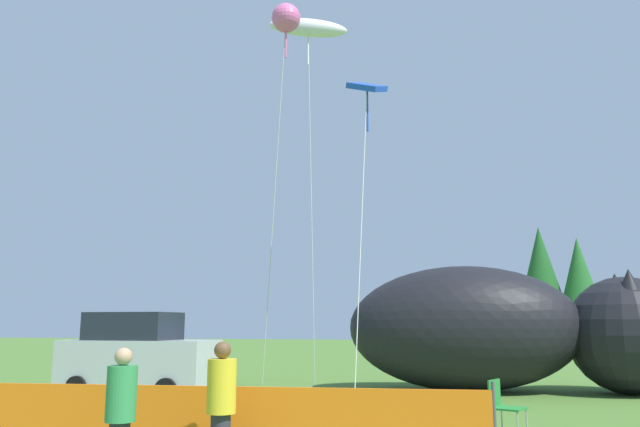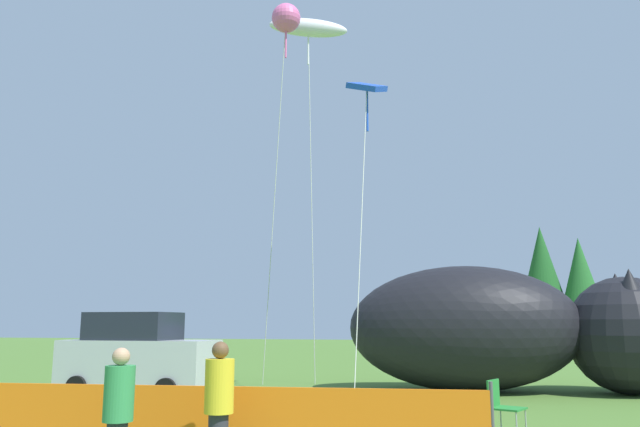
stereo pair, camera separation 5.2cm
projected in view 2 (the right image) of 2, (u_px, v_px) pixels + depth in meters
ground_plane at (259, 427)px, 11.44m from camera, size 120.00×120.00×0.00m
parked_car at (138, 355)px, 16.40m from camera, size 4.07×1.87×2.16m
folding_chair at (502, 403)px, 10.52m from camera, size 0.67×0.67×0.93m
inflatable_cat at (504, 333)px, 17.37m from camera, size 9.19×3.90×3.49m
spectator_in_blue_shirt at (118, 411)px, 7.23m from camera, size 0.35×0.35×1.60m
spectator_in_white_shirt at (219, 404)px, 7.69m from camera, size 0.36×0.36×1.66m
kite_pink_octopus at (286, 20)px, 19.26m from camera, size 1.62×2.22×11.63m
kite_blue_box at (367, 92)px, 17.54m from camera, size 1.12×2.62×8.81m
kite_white_ghost at (308, 29)px, 20.85m from camera, size 2.69×1.48×12.04m
horizon_tree_east at (542, 274)px, 42.29m from camera, size 3.52×3.52×8.41m
horizon_tree_west at (581, 281)px, 41.03m from camera, size 3.14×3.14×7.50m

